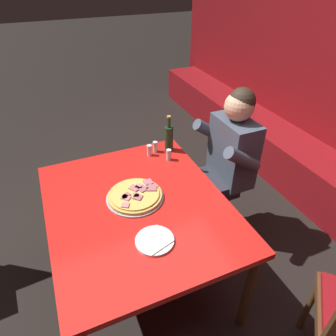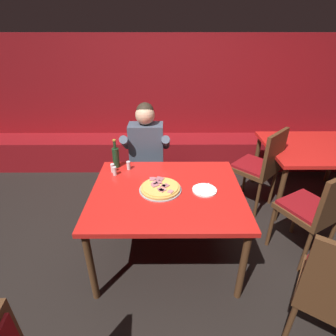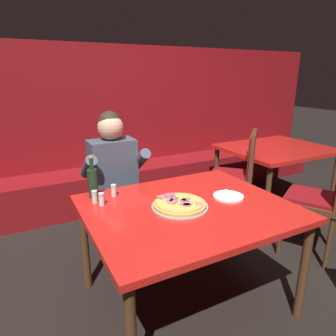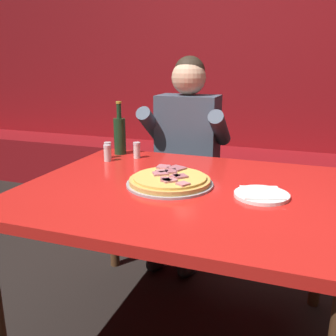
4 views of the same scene
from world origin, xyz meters
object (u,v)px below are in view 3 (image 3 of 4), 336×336
at_px(shaker_black_pepper, 95,197).
at_px(shaker_red_pepper_flakes, 102,200).
at_px(beer_bottle, 93,182).
at_px(pizza, 180,204).
at_px(background_dining_table, 276,154).
at_px(dining_chair_by_booth, 239,171).
at_px(plate_white_paper, 228,196).
at_px(dining_chair_side_aisle, 323,194).
at_px(diner_seated_blue_shirt, 117,181).
at_px(main_dining_table, 188,216).
at_px(shaker_oregano, 114,191).

relative_size(shaker_black_pepper, shaker_red_pepper_flakes, 1.00).
distance_m(beer_bottle, shaker_black_pepper, 0.13).
distance_m(pizza, background_dining_table, 2.05).
distance_m(pizza, dining_chair_by_booth, 1.38).
xyz_separation_m(plate_white_paper, dining_chair_side_aisle, (1.00, -0.02, -0.17)).
height_order(beer_bottle, shaker_black_pepper, beer_bottle).
xyz_separation_m(plate_white_paper, background_dining_table, (1.45, 0.93, -0.09)).
relative_size(plate_white_paper, diner_seated_blue_shirt, 0.16).
height_order(shaker_red_pepper_flakes, dining_chair_by_booth, dining_chair_by_booth).
xyz_separation_m(pizza, dining_chair_by_booth, (1.14, 0.75, -0.16)).
bearing_deg(beer_bottle, pizza, -43.70).
relative_size(main_dining_table, beer_bottle, 4.43).
distance_m(shaker_black_pepper, dining_chair_side_aisle, 1.89).
height_order(beer_bottle, background_dining_table, beer_bottle).
bearing_deg(background_dining_table, beer_bottle, -167.86).
bearing_deg(shaker_red_pepper_flakes, dining_chair_by_booth, 17.45).
bearing_deg(shaker_black_pepper, shaker_red_pepper_flakes, -63.56).
height_order(plate_white_paper, shaker_oregano, shaker_oregano).
distance_m(shaker_oregano, shaker_red_pepper_flakes, 0.16).
xyz_separation_m(plate_white_paper, shaker_oregano, (-0.70, 0.39, 0.03)).
xyz_separation_m(shaker_oregano, shaker_red_pepper_flakes, (-0.12, -0.11, 0.00)).
height_order(pizza, shaker_oregano, shaker_oregano).
bearing_deg(diner_seated_blue_shirt, main_dining_table, -73.13).
distance_m(plate_white_paper, shaker_oregano, 0.80).
xyz_separation_m(pizza, shaker_oregano, (-0.32, 0.37, 0.02)).
height_order(pizza, dining_chair_side_aisle, dining_chair_side_aisle).
bearing_deg(diner_seated_blue_shirt, plate_white_paper, -54.26).
bearing_deg(plate_white_paper, shaker_red_pepper_flakes, 161.32).
height_order(main_dining_table, shaker_black_pepper, shaker_black_pepper).
bearing_deg(plate_white_paper, shaker_black_pepper, 158.33).
height_order(main_dining_table, pizza, pizza).
distance_m(plate_white_paper, dining_chair_side_aisle, 1.02).
distance_m(main_dining_table, pizza, 0.11).
height_order(dining_chair_by_booth, background_dining_table, dining_chair_by_booth).
bearing_deg(pizza, dining_chair_side_aisle, -1.73).
distance_m(shaker_red_pepper_flakes, dining_chair_by_booth, 1.66).
bearing_deg(shaker_black_pepper, diner_seated_blue_shirt, 56.31).
distance_m(beer_bottle, dining_chair_side_aisle, 1.90).
xyz_separation_m(diner_seated_blue_shirt, background_dining_table, (2.01, 0.16, -0.04)).
relative_size(pizza, shaker_red_pepper_flakes, 4.24).
bearing_deg(background_dining_table, dining_chair_side_aisle, -115.16).
bearing_deg(diner_seated_blue_shirt, shaker_oregano, -110.41).
distance_m(beer_bottle, shaker_red_pepper_flakes, 0.18).
bearing_deg(dining_chair_by_booth, shaker_black_pepper, -164.83).
bearing_deg(shaker_oregano, main_dining_table, -45.28).
relative_size(beer_bottle, dining_chair_side_aisle, 0.30).
relative_size(main_dining_table, pizza, 3.55).
bearing_deg(shaker_red_pepper_flakes, shaker_oregano, 43.46).
bearing_deg(background_dining_table, shaker_oregano, -165.76).
bearing_deg(dining_chair_by_booth, shaker_oregano, -165.23).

